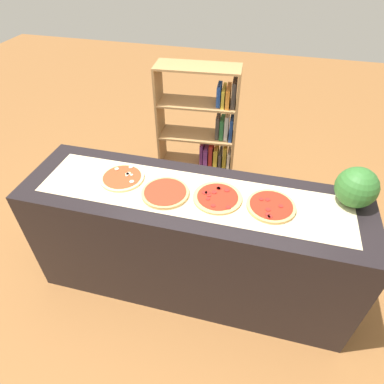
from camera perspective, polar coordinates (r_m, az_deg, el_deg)
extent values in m
plane|color=brown|center=(2.84, 0.00, -15.03)|extent=(12.00, 12.00, 0.00)
cube|color=black|center=(2.46, 0.00, -8.78)|extent=(2.32, 0.66, 0.95)
cube|color=beige|center=(2.12, 0.00, -0.39)|extent=(2.04, 0.44, 0.00)
cylinder|color=#E5C17F|center=(2.30, -12.13, 2.46)|extent=(0.30, 0.30, 0.01)
cylinder|color=red|center=(2.29, -12.16, 2.64)|extent=(0.26, 0.26, 0.00)
cylinder|color=#C6B28E|center=(2.28, -10.54, 2.96)|extent=(0.02, 0.02, 0.01)
cylinder|color=#C6B28E|center=(2.22, -10.55, 1.74)|extent=(0.03, 0.03, 0.01)
cylinder|color=#C6B28E|center=(2.30, -11.28, 3.12)|extent=(0.03, 0.03, 0.01)
cylinder|color=#C6B28E|center=(2.30, -11.06, 3.19)|extent=(0.03, 0.03, 0.01)
cylinder|color=#C6B28E|center=(2.29, -11.33, 2.85)|extent=(0.02, 0.02, 0.01)
cylinder|color=#C6B28E|center=(2.36, -13.04, 3.96)|extent=(0.03, 0.03, 0.01)
cylinder|color=#C6B28E|center=(2.36, -10.66, 4.31)|extent=(0.03, 0.03, 0.01)
cylinder|color=tan|center=(2.12, -4.70, -0.14)|extent=(0.31, 0.31, 0.02)
cylinder|color=red|center=(2.12, -4.72, 0.09)|extent=(0.28, 0.28, 0.00)
cylinder|color=tan|center=(2.09, 4.48, -1.00)|extent=(0.32, 0.32, 0.01)
cylinder|color=#AD2314|center=(2.09, 4.49, -0.82)|extent=(0.26, 0.26, 0.00)
cylinder|color=maroon|center=(2.15, 4.75, 0.71)|extent=(0.03, 0.03, 0.00)
cylinder|color=maroon|center=(2.14, 6.11, 0.33)|extent=(0.03, 0.03, 0.00)
cylinder|color=maroon|center=(2.11, 3.89, -0.03)|extent=(0.03, 0.03, 0.00)
cylinder|color=maroon|center=(2.11, 2.75, -0.11)|extent=(0.03, 0.03, 0.00)
cylinder|color=maroon|center=(2.11, 2.23, -0.09)|extent=(0.03, 0.03, 0.00)
cylinder|color=maroon|center=(2.02, 3.73, -2.39)|extent=(0.03, 0.03, 0.00)
cylinder|color=maroon|center=(2.09, 3.00, -0.60)|extent=(0.03, 0.03, 0.00)
cylinder|color=maroon|center=(2.06, 2.81, -1.18)|extent=(0.03, 0.03, 0.00)
cylinder|color=maroon|center=(2.14, 4.66, 0.64)|extent=(0.03, 0.03, 0.00)
cylinder|color=maroon|center=(2.01, 6.39, -2.69)|extent=(0.03, 0.03, 0.00)
cylinder|color=tan|center=(2.08, 13.65, -2.49)|extent=(0.30, 0.30, 0.02)
cylinder|color=#AD2314|center=(2.07, 13.70, -2.27)|extent=(0.27, 0.27, 0.00)
cylinder|color=maroon|center=(1.99, 13.51, -4.19)|extent=(0.03, 0.03, 0.00)
cylinder|color=maroon|center=(2.03, 13.17, -3.00)|extent=(0.03, 0.03, 0.00)
cylinder|color=maroon|center=(2.10, 13.09, -1.28)|extent=(0.03, 0.03, 0.00)
cylinder|color=maroon|center=(2.10, 12.03, -1.22)|extent=(0.03, 0.03, 0.00)
cylinder|color=maroon|center=(2.07, 15.30, -2.43)|extent=(0.03, 0.03, 0.00)
cylinder|color=maroon|center=(1.99, 13.19, -4.29)|extent=(0.03, 0.03, 0.00)
cylinder|color=maroon|center=(2.00, 13.09, -3.81)|extent=(0.03, 0.03, 0.00)
sphere|color=#2D6628|center=(2.22, 26.87, 0.73)|extent=(0.25, 0.25, 0.25)
cube|color=#A87A47|center=(3.24, 7.38, 9.33)|extent=(0.04, 0.28, 1.36)
cube|color=#A87A47|center=(3.34, -5.44, 10.48)|extent=(0.04, 0.28, 1.36)
cube|color=#A87A47|center=(3.66, 0.78, 0.93)|extent=(0.73, 0.34, 0.02)
cube|color=#234799|center=(3.55, 6.12, 1.92)|extent=(0.04, 0.19, 0.24)
cube|color=#47423D|center=(3.57, 5.56, 1.69)|extent=(0.05, 0.21, 0.19)
cube|color=#2D753D|center=(3.55, 4.79, 2.14)|extent=(0.06, 0.21, 0.25)
cube|color=#B22823|center=(3.55, 3.97, 2.28)|extent=(0.06, 0.18, 0.26)
cube|color=#A87A47|center=(3.45, 0.83, 5.20)|extent=(0.73, 0.34, 0.02)
cube|color=silver|center=(3.37, 6.47, 6.05)|extent=(0.05, 0.23, 0.19)
cube|color=gold|center=(3.35, 5.79, 6.56)|extent=(0.05, 0.18, 0.25)
cube|color=#47423D|center=(3.38, 4.98, 6.05)|extent=(0.04, 0.22, 0.17)
cube|color=gold|center=(3.37, 4.25, 6.43)|extent=(0.06, 0.23, 0.21)
cube|color=#B22823|center=(3.36, 3.41, 6.85)|extent=(0.05, 0.22, 0.26)
cube|color=#753384|center=(3.38, 2.56, 6.62)|extent=(0.06, 0.24, 0.21)
cube|color=#753384|center=(3.37, 1.79, 6.96)|extent=(0.04, 0.19, 0.25)
cube|color=#A87A47|center=(3.27, 0.89, 9.97)|extent=(0.73, 0.34, 0.02)
cube|color=#234799|center=(3.18, 6.92, 11.26)|extent=(0.05, 0.22, 0.22)
cube|color=silver|center=(3.18, 6.11, 11.49)|extent=(0.05, 0.17, 0.24)
cube|color=#2D753D|center=(3.19, 5.30, 11.20)|extent=(0.05, 0.18, 0.20)
cube|color=#47423D|center=(3.19, 4.56, 11.48)|extent=(0.05, 0.16, 0.22)
cube|color=#A87A47|center=(3.11, 0.95, 15.27)|extent=(0.73, 0.34, 0.02)
cube|color=#47423D|center=(3.03, 7.38, 16.79)|extent=(0.05, 0.19, 0.23)
cube|color=orange|center=(3.05, 6.37, 16.36)|extent=(0.05, 0.23, 0.17)
cube|color=gold|center=(3.05, 5.58, 16.40)|extent=(0.05, 0.22, 0.16)
cube|color=#234799|center=(3.05, 4.78, 16.67)|extent=(0.05, 0.17, 0.18)
cube|color=#A87A47|center=(2.98, 1.02, 21.08)|extent=(0.73, 0.34, 0.02)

